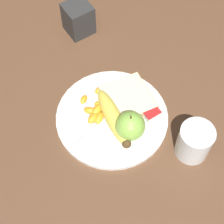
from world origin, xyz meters
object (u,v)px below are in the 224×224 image
bread_slice (128,99)px  fork (106,112)px  apple (130,126)px  banana (114,118)px  plate (112,117)px  jam_packet (149,111)px  condiment_caddy (78,19)px  juice_glass (194,142)px

bread_slice → fork: bread_slice is taller
apple → banana: size_ratio=0.46×
plate → banana: banana is taller
bread_slice → apple: bearing=-31.5°
jam_packet → bread_slice: bearing=-157.8°
bread_slice → jam_packet: (0.06, 0.02, -0.00)m
condiment_caddy → fork: bearing=-17.7°
jam_packet → apple: bearing=-75.2°
bread_slice → fork: 0.06m
banana → fork: banana is taller
fork → jam_packet: (0.06, 0.09, 0.01)m
banana → bread_slice: bearing=116.0°
juice_glass → condiment_caddy: same height
apple → banana: apple is taller
juice_glass → fork: 0.22m
juice_glass → jam_packet: 0.13m
juice_glass → condiment_caddy: (-0.46, -0.03, 0.00)m
plate → juice_glass: 0.21m
juice_glass → condiment_caddy: 0.47m
jam_packet → fork: bearing=-124.5°
plate → apple: (0.06, 0.01, 0.04)m
fork → jam_packet: 0.10m
banana → fork: size_ratio=0.89×
bread_slice → fork: size_ratio=0.68×
plate → apple: apple is taller
plate → fork: (-0.02, -0.01, 0.01)m
bread_slice → juice_glass: bearing=15.4°
apple → fork: bearing=-167.9°
apple → jam_packet: size_ratio=1.66×
bread_slice → condiment_caddy: size_ratio=1.46×
juice_glass → bread_slice: juice_glass is taller
juice_glass → banana: juice_glass is taller
banana → bread_slice: 0.07m
juice_glass → condiment_caddy: size_ratio=1.00×
fork → condiment_caddy: (-0.28, 0.09, 0.03)m
banana → plate: bearing=159.7°
apple → jam_packet: (-0.02, 0.07, -0.02)m
apple → bread_slice: (-0.08, 0.05, -0.02)m
apple → condiment_caddy: 0.36m
juice_glass → plate: bearing=-147.9°
banana → fork: 0.04m
plate → jam_packet: size_ratio=5.72×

